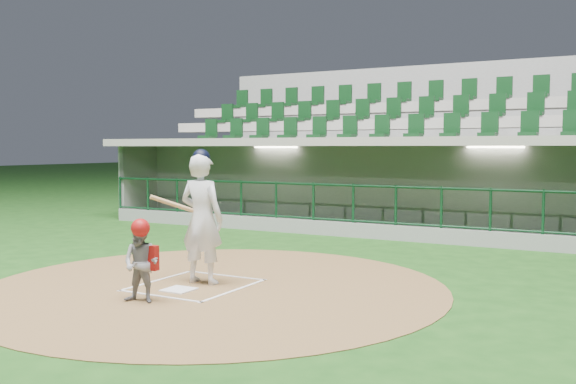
# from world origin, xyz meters

# --- Properties ---
(ground) EXTENTS (120.00, 120.00, 0.00)m
(ground) POSITION_xyz_m (0.00, 0.00, 0.00)
(ground) COLOR #164012
(ground) RESTS_ON ground
(dirt_circle) EXTENTS (7.20, 7.20, 0.01)m
(dirt_circle) POSITION_xyz_m (0.30, -0.20, 0.01)
(dirt_circle) COLOR brown
(dirt_circle) RESTS_ON ground
(home_plate) EXTENTS (0.43, 0.43, 0.02)m
(home_plate) POSITION_xyz_m (0.00, -0.70, 0.02)
(home_plate) COLOR white
(home_plate) RESTS_ON dirt_circle
(batter_box_chalk) EXTENTS (1.55, 1.80, 0.01)m
(batter_box_chalk) POSITION_xyz_m (0.00, -0.30, 0.02)
(batter_box_chalk) COLOR white
(batter_box_chalk) RESTS_ON ground
(dugout_structure) EXTENTS (16.40, 3.70, 3.00)m
(dugout_structure) POSITION_xyz_m (0.10, 7.84, 0.96)
(dugout_structure) COLOR gray
(dugout_structure) RESTS_ON ground
(seating_deck) EXTENTS (17.00, 6.72, 5.15)m
(seating_deck) POSITION_xyz_m (0.00, 10.91, 1.42)
(seating_deck) COLOR gray
(seating_deck) RESTS_ON ground
(batter) EXTENTS (0.92, 0.90, 2.13)m
(batter) POSITION_xyz_m (-0.00, -0.11, 1.07)
(batter) COLOR silver
(batter) RESTS_ON dirt_circle
(catcher) EXTENTS (0.61, 0.52, 1.17)m
(catcher) POSITION_xyz_m (0.02, -1.53, 0.59)
(catcher) COLOR gray
(catcher) RESTS_ON dirt_circle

